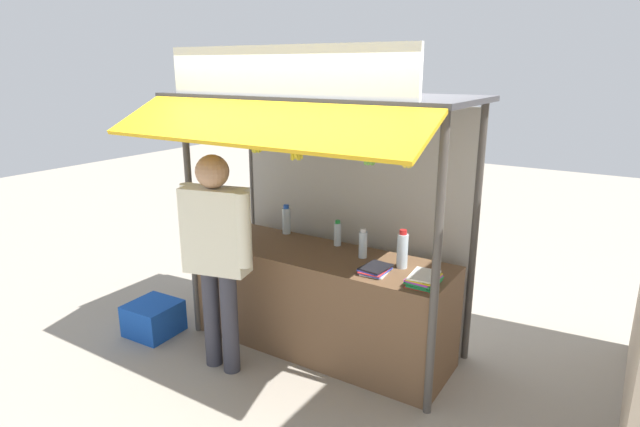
# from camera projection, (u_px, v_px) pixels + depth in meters

# --- Properties ---
(ground_plane) EXTENTS (20.00, 20.00, 0.00)m
(ground_plane) POSITION_uv_depth(u_px,v_px,m) (320.00, 346.00, 4.66)
(ground_plane) COLOR #9E9384
(stall_counter) EXTENTS (2.29, 0.71, 0.89)m
(stall_counter) POSITION_uv_depth(u_px,v_px,m) (320.00, 301.00, 4.54)
(stall_counter) COLOR brown
(stall_counter) RESTS_ON ground
(stall_structure) EXTENTS (2.49, 1.61, 2.56)m
(stall_structure) POSITION_uv_depth(u_px,v_px,m) (328.00, 172.00, 4.34)
(stall_structure) COLOR #4C4742
(stall_structure) RESTS_ON ground
(water_bottle_rear_center) EXTENTS (0.09, 0.09, 0.31)m
(water_bottle_rear_center) POSITION_uv_depth(u_px,v_px,m) (402.00, 250.00, 4.06)
(water_bottle_rear_center) COLOR silver
(water_bottle_rear_center) RESTS_ON stall_counter
(water_bottle_front_right) EXTENTS (0.07, 0.07, 0.25)m
(water_bottle_front_right) POSITION_uv_depth(u_px,v_px,m) (363.00, 244.00, 4.29)
(water_bottle_front_right) COLOR silver
(water_bottle_front_right) RESTS_ON stall_counter
(water_bottle_center) EXTENTS (0.06, 0.06, 0.23)m
(water_bottle_center) POSITION_uv_depth(u_px,v_px,m) (338.00, 234.00, 4.58)
(water_bottle_center) COLOR silver
(water_bottle_center) RESTS_ON stall_counter
(water_bottle_mid_right) EXTENTS (0.08, 0.08, 0.28)m
(water_bottle_mid_right) POSITION_uv_depth(u_px,v_px,m) (286.00, 220.00, 4.91)
(water_bottle_mid_right) COLOR silver
(water_bottle_mid_right) RESTS_ON stall_counter
(magazine_stack_far_left) EXTENTS (0.21, 0.27, 0.05)m
(magazine_stack_far_left) POSITION_uv_depth(u_px,v_px,m) (375.00, 269.00, 3.99)
(magazine_stack_far_left) COLOR white
(magazine_stack_far_left) RESTS_ON stall_counter
(magazine_stack_left) EXTENTS (0.23, 0.31, 0.08)m
(magazine_stack_left) POSITION_uv_depth(u_px,v_px,m) (229.00, 240.00, 4.63)
(magazine_stack_left) COLOR purple
(magazine_stack_left) RESTS_ON stall_counter
(magazine_stack_back_right) EXTENTS (0.22, 0.29, 0.08)m
(magazine_stack_back_right) POSITION_uv_depth(u_px,v_px,m) (424.00, 279.00, 3.77)
(magazine_stack_back_right) COLOR red
(magazine_stack_back_right) RESTS_ON stall_counter
(banana_bunch_inner_right) EXTENTS (0.11, 0.11, 0.32)m
(banana_bunch_inner_right) POSITION_uv_depth(u_px,v_px,m) (296.00, 149.00, 3.74)
(banana_bunch_inner_right) COLOR #332D23
(banana_bunch_rightmost) EXTENTS (0.10, 0.09, 0.29)m
(banana_bunch_rightmost) POSITION_uv_depth(u_px,v_px,m) (408.00, 158.00, 3.30)
(banana_bunch_rightmost) COLOR #332D23
(banana_bunch_leftmost) EXTENTS (0.10, 0.10, 0.30)m
(banana_bunch_leftmost) POSITION_uv_depth(u_px,v_px,m) (370.00, 154.00, 3.44)
(banana_bunch_leftmost) COLOR #332D23
(banana_bunch_inner_left) EXTENTS (0.10, 0.09, 0.30)m
(banana_bunch_inner_left) POSITION_uv_depth(u_px,v_px,m) (256.00, 143.00, 3.93)
(banana_bunch_inner_left) COLOR #332D23
(vendor_person) EXTENTS (0.68, 0.33, 1.79)m
(vendor_person) POSITION_uv_depth(u_px,v_px,m) (216.00, 245.00, 4.06)
(vendor_person) COLOR #383842
(vendor_person) RESTS_ON ground
(plastic_crate) EXTENTS (0.45, 0.45, 0.30)m
(plastic_crate) POSITION_uv_depth(u_px,v_px,m) (154.00, 318.00, 4.86)
(plastic_crate) COLOR #194CB2
(plastic_crate) RESTS_ON ground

